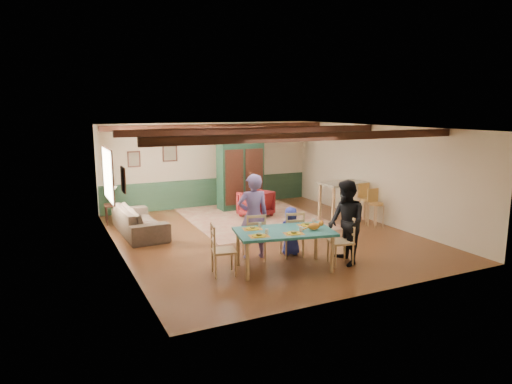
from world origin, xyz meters
name	(u,v)px	position (x,y,z in m)	size (l,w,h in m)	color
floor	(265,236)	(0.00, 0.00, 0.00)	(8.00, 8.00, 0.00)	#542C17
wall_back	(210,165)	(0.00, 4.00, 1.35)	(7.00, 0.02, 2.70)	beige
wall_left	(118,194)	(-3.50, 0.00, 1.35)	(0.02, 8.00, 2.70)	beige
wall_right	(378,174)	(3.50, 0.00, 1.35)	(0.02, 8.00, 2.70)	beige
ceiling	(265,127)	(0.00, 0.00, 2.70)	(7.00, 8.00, 0.02)	white
wainscot_back	(210,192)	(0.00, 3.98, 0.45)	(6.95, 0.03, 0.90)	#1F3A27
ceiling_beam_front	(318,137)	(0.00, -2.30, 2.61)	(6.95, 0.16, 0.16)	black
ceiling_beam_mid	(258,130)	(0.00, 0.40, 2.61)	(6.95, 0.16, 0.16)	black
ceiling_beam_back	(220,127)	(0.00, 3.00, 2.61)	(6.95, 0.16, 0.16)	black
window_left	(108,175)	(-3.47, 1.70, 1.55)	(0.06, 1.60, 1.30)	white
picture_left_wall	(123,180)	(-3.47, -0.60, 1.75)	(0.04, 0.42, 0.52)	gray
picture_back_a	(170,153)	(-1.30, 3.97, 1.80)	(0.45, 0.04, 0.55)	gray
picture_back_b	(134,159)	(-2.40, 3.97, 1.65)	(0.38, 0.04, 0.48)	gray
dining_table	(284,250)	(-0.72, -2.29, 0.40)	(1.90, 1.05, 0.79)	#206563
dining_chair_far_left	(254,236)	(-0.99, -1.46, 0.50)	(0.44, 0.46, 1.00)	tan
dining_chair_far_right	(292,233)	(-0.16, -1.63, 0.50)	(0.44, 0.46, 1.00)	tan
dining_chair_end_left	(224,249)	(-1.91, -2.05, 0.50)	(0.44, 0.46, 1.00)	tan
dining_chair_end_right	(341,241)	(0.47, -2.53, 0.50)	(0.44, 0.46, 1.00)	tan
person_man	(253,216)	(-0.97, -1.38, 0.91)	(0.66, 0.43, 1.82)	slate
person_woman	(346,223)	(0.57, -2.55, 0.87)	(0.84, 0.66, 1.74)	black
person_child	(291,231)	(-0.15, -1.54, 0.53)	(0.52, 0.34, 1.06)	#252F94
cat	(314,225)	(-0.18, -2.51, 0.89)	(0.38, 0.15, 0.19)	orange
place_setting_near_left	(259,233)	(-1.34, -2.43, 0.85)	(0.42, 0.32, 0.11)	gold
place_setting_near_center	(294,231)	(-0.67, -2.57, 0.85)	(0.42, 0.32, 0.11)	gold
place_setting_far_left	(252,226)	(-1.24, -1.92, 0.85)	(0.42, 0.32, 0.11)	gold
place_setting_far_right	(307,223)	(-0.10, -2.14, 0.85)	(0.42, 0.32, 0.11)	gold
area_rug	(253,218)	(0.54, 1.84, 0.01)	(3.63, 4.31, 0.01)	beige
armoire	(240,174)	(0.73, 3.19, 1.10)	(1.56, 0.62, 2.20)	black
armchair	(256,204)	(0.69, 1.98, 0.39)	(0.82, 0.85, 0.77)	#551117
sofa	(139,221)	(-2.78, 1.55, 0.35)	(2.37, 0.93, 0.69)	#3A2E24
end_table	(113,214)	(-3.22, 2.92, 0.27)	(0.44, 0.44, 0.54)	black
table_lamp	(112,196)	(-3.22, 2.92, 0.79)	(0.28, 0.28, 0.50)	beige
counter_table	(342,201)	(2.73, 0.54, 0.55)	(1.32, 0.77, 1.10)	tan
bar_stool_left	(367,204)	(3.10, -0.10, 0.56)	(0.39, 0.43, 1.11)	tan
bar_stool_right	(376,208)	(3.07, -0.52, 0.52)	(0.36, 0.40, 1.03)	tan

